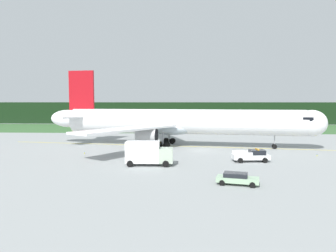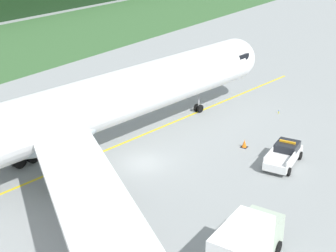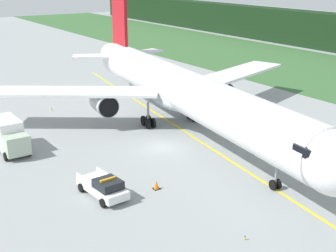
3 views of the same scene
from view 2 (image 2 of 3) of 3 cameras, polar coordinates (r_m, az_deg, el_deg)
ground at (r=45.18m, az=-2.84°, el=-4.27°), size 320.00×320.00×0.00m
taxiway_centerline_main at (r=45.96m, az=-10.48°, el=-4.15°), size 73.32×10.53×0.01m
airliner at (r=43.63m, az=-11.68°, el=1.23°), size 55.34×43.54×15.35m
ops_pickup_truck at (r=45.83m, az=13.20°, el=-3.21°), size 5.51×2.76×1.94m
catering_truck at (r=31.97m, az=8.93°, el=-13.26°), size 6.61×2.80×3.54m
apron_cone at (r=48.60m, az=8.76°, el=-2.01°), size 0.62×0.62×0.78m
taxiway_edge_light_east at (r=57.94m, az=12.59°, el=1.61°), size 0.12×0.12×0.37m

